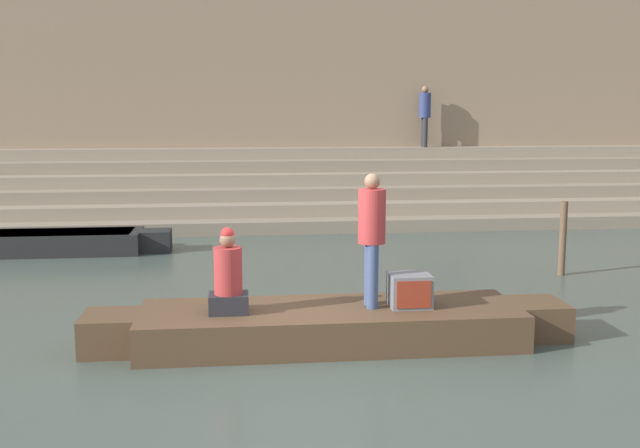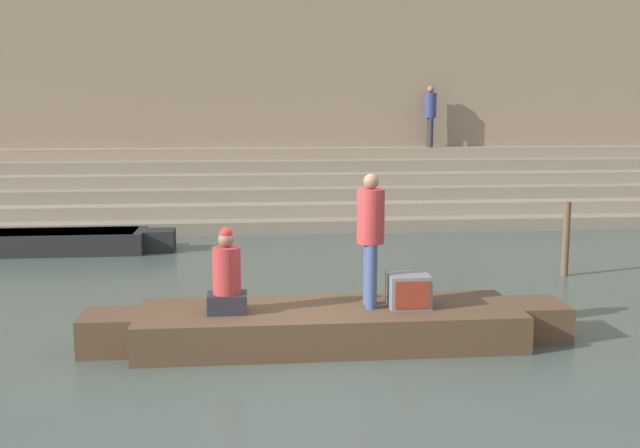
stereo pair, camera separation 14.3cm
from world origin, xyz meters
name	(u,v)px [view 1 (the left image)]	position (x,y,z in m)	size (l,w,h in m)	color
ground_plane	(301,356)	(0.00, 0.00, 0.00)	(120.00, 120.00, 0.00)	#47544C
ghat_steps	(264,194)	(0.00, 11.55, 0.68)	(36.00, 4.25, 1.88)	gray
back_wall	(260,88)	(0.00, 13.68, 3.59)	(34.20, 1.28, 7.24)	#937A60
rowboat_main	(330,324)	(0.42, 0.46, 0.25)	(6.21, 1.57, 0.47)	brown
person_standing	(372,231)	(0.95, 0.48, 1.46)	(0.35, 0.35, 1.71)	#3D4C75
person_rowing	(228,279)	(-0.87, 0.38, 0.90)	(0.49, 0.38, 1.08)	#28282D
tv_set	(410,290)	(1.44, 0.41, 0.68)	(0.52, 0.47, 0.43)	slate
moored_boat_shore	(33,242)	(-4.97, 7.14, 0.24)	(5.66, 1.19, 0.45)	black
mooring_post	(563,238)	(5.09, 3.95, 0.67)	(0.13, 0.13, 1.35)	brown
person_on_steps	(425,112)	(4.75, 12.73, 2.90)	(0.34, 0.34, 1.77)	#28282D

